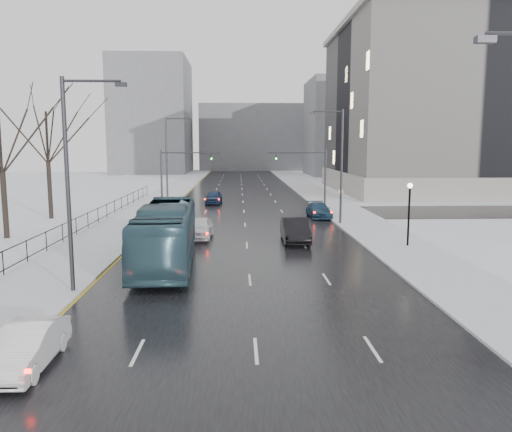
{
  "coord_description": "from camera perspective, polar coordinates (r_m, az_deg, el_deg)",
  "views": [
    {
      "loc": [
        -0.57,
        -3.11,
        6.96
      ],
      "look_at": [
        0.54,
        28.19,
        2.5
      ],
      "focal_mm": 35.0,
      "sensor_mm": 36.0,
      "label": 1
    }
  ],
  "objects": [
    {
      "name": "bldg_far_center",
      "position": [
        143.2,
        -0.21,
        8.92
      ],
      "size": [
        30.0,
        18.0,
        18.0
      ],
      "primitive_type": "cube",
      "color": "slate",
      "rests_on": "ground"
    },
    {
      "name": "road",
      "position": [
        63.5,
        -1.51,
        1.83
      ],
      "size": [
        16.0,
        150.0,
        0.04
      ],
      "primitive_type": "cube",
      "color": "black",
      "rests_on": "ground"
    },
    {
      "name": "no_uturn_sign",
      "position": [
        48.34,
        9.64,
        2.46
      ],
      "size": [
        0.6,
        0.06,
        2.7
      ],
      "color": "#2D2D33",
      "rests_on": "sidewalk_right"
    },
    {
      "name": "lamppost_r_mid",
      "position": [
        35.3,
        17.11,
        1.21
      ],
      "size": [
        0.36,
        0.36,
        4.28
      ],
      "color": "black",
      "rests_on": "sidewalk_right"
    },
    {
      "name": "streetlight_l_far",
      "position": [
        55.65,
        -9.95,
        6.6
      ],
      "size": [
        2.95,
        0.25,
        10.0
      ],
      "color": "#2D2D33",
      "rests_on": "ground"
    },
    {
      "name": "sedan_right_near",
      "position": [
        36.0,
        4.49,
        -1.61
      ],
      "size": [
        1.87,
        5.25,
        1.72
      ],
      "primitive_type": "imported",
      "rotation": [
        0.0,
        0.0,
        -0.01
      ],
      "color": "black",
      "rests_on": "road"
    },
    {
      "name": "sedan_center_near",
      "position": [
        37.58,
        -6.48,
        -1.34
      ],
      "size": [
        2.05,
        4.71,
        1.58
      ],
      "primitive_type": "imported",
      "rotation": [
        0.0,
        0.0,
        -0.04
      ],
      "color": "silver",
      "rests_on": "road"
    },
    {
      "name": "streetlight_r_mid",
      "position": [
        44.01,
        9.47,
        6.25
      ],
      "size": [
        2.95,
        0.25,
        10.0
      ],
      "color": "#2D2D33",
      "rests_on": "ground"
    },
    {
      "name": "tree_park_d",
      "position": [
        41.5,
        -26.55,
        -2.42
      ],
      "size": [
        8.75,
        8.75,
        12.5
      ],
      "primitive_type": null,
      "color": "black",
      "rests_on": "ground"
    },
    {
      "name": "sedan_center_far",
      "position": [
        59.66,
        -4.84,
        2.16
      ],
      "size": [
        2.05,
        4.61,
        1.54
      ],
      "primitive_type": "imported",
      "rotation": [
        0.0,
        0.0,
        -0.05
      ],
      "color": "#192B4B",
      "rests_on": "road"
    },
    {
      "name": "bus",
      "position": [
        29.59,
        -10.23,
        -2.06
      ],
      "size": [
        3.67,
        12.81,
        3.53
      ],
      "primitive_type": "imported",
      "rotation": [
        0.0,
        0.0,
        0.06
      ],
      "color": "#325361",
      "rests_on": "road"
    },
    {
      "name": "civic_building",
      "position": [
        83.22,
        23.68,
        10.36
      ],
      "size": [
        41.0,
        31.0,
        24.8
      ],
      "color": "gray",
      "rests_on": "ground"
    },
    {
      "name": "cross_road",
      "position": [
        51.58,
        -1.38,
        0.37
      ],
      "size": [
        130.0,
        10.0,
        0.04
      ],
      "primitive_type": "cube",
      "color": "black",
      "rests_on": "ground"
    },
    {
      "name": "sidewalk_left",
      "position": [
        64.26,
        -10.92,
        1.81
      ],
      "size": [
        5.0,
        150.0,
        0.16
      ],
      "primitive_type": "cube",
      "color": "silver",
      "rests_on": "ground"
    },
    {
      "name": "tree_park_e",
      "position": [
        50.78,
        -22.33,
        -0.39
      ],
      "size": [
        9.45,
        9.45,
        13.5
      ],
      "primitive_type": null,
      "color": "black",
      "rests_on": "ground"
    },
    {
      "name": "mast_signal_left",
      "position": [
        51.63,
        -9.59,
        4.82
      ],
      "size": [
        6.1,
        0.33,
        6.5
      ],
      "color": "#2D2D33",
      "rests_on": "ground"
    },
    {
      "name": "streetlight_l_near",
      "position": [
        24.37,
        -20.26,
        4.45
      ],
      "size": [
        2.95,
        0.25,
        10.0
      ],
      "color": "#2D2D33",
      "rests_on": "ground"
    },
    {
      "name": "bldg_far_right",
      "position": [
        121.59,
        11.73,
        9.84
      ],
      "size": [
        24.0,
        20.0,
        22.0
      ],
      "primitive_type": "cube",
      "color": "slate",
      "rests_on": "ground"
    },
    {
      "name": "bldg_far_left",
      "position": [
        130.08,
        -11.73,
        11.04
      ],
      "size": [
        18.0,
        22.0,
        28.0
      ],
      "primitive_type": "cube",
      "color": "slate",
      "rests_on": "ground"
    },
    {
      "name": "sedan_right_far",
      "position": [
        48.49,
        7.2,
        0.67
      ],
      "size": [
        2.12,
        4.9,
        1.4
      ],
      "primitive_type": "imported",
      "rotation": [
        0.0,
        0.0,
        0.03
      ],
      "color": "navy",
      "rests_on": "road"
    },
    {
      "name": "sidewalk_right",
      "position": [
        64.44,
        7.87,
        1.9
      ],
      "size": [
        5.0,
        150.0,
        0.16
      ],
      "primitive_type": "cube",
      "color": "silver",
      "rests_on": "ground"
    },
    {
      "name": "mast_signal_right",
      "position": [
        51.8,
        6.76,
        4.89
      ],
      "size": [
        6.1,
        0.33,
        6.5
      ],
      "color": "#2D2D33",
      "rests_on": "ground"
    },
    {
      "name": "park_strip",
      "position": [
        66.4,
        -19.05,
        1.69
      ],
      "size": [
        14.0,
        150.0,
        0.12
      ],
      "primitive_type": "cube",
      "color": "white",
      "rests_on": "ground"
    },
    {
      "name": "sedan_left_near",
      "position": [
        17.63,
        -24.69,
        -13.4
      ],
      "size": [
        1.47,
        4.14,
        1.36
      ],
      "primitive_type": "imported",
      "rotation": [
        0.0,
        0.0,
        0.01
      ],
      "color": "white",
      "rests_on": "road"
    },
    {
      "name": "iron_fence",
      "position": [
        35.88,
        -22.29,
        -2.22
      ],
      "size": [
        0.06,
        70.0,
        1.3
      ],
      "color": "black",
      "rests_on": "sidewalk_left"
    }
  ]
}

